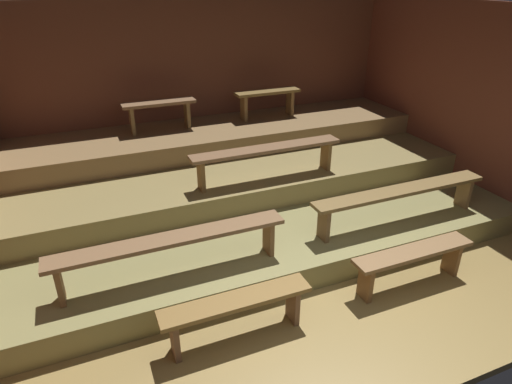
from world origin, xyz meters
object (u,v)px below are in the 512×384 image
at_px(bench_upper_left, 159,109).
at_px(bench_lower_right, 401,195).
at_px(bench_floor_right, 413,258).
at_px(bench_floor_left, 236,308).
at_px(bench_lower_left, 171,244).
at_px(bench_upper_right, 267,98).
at_px(bench_middle_center, 267,153).

bearing_deg(bench_upper_left, bench_lower_right, -50.85).
bearing_deg(bench_floor_right, bench_floor_left, 180.00).
bearing_deg(bench_lower_left, bench_upper_right, 50.85).
relative_size(bench_floor_left, bench_lower_left, 0.60).
relative_size(bench_floor_right, bench_lower_right, 0.60).
distance_m(bench_floor_right, bench_lower_right, 0.87).
distance_m(bench_lower_right, bench_middle_center, 1.66).
height_order(bench_floor_left, bench_upper_right, bench_upper_right).
bearing_deg(bench_upper_left, bench_lower_left, -100.37).
xyz_separation_m(bench_lower_right, bench_upper_right, (-0.49, 2.68, 0.55)).
bearing_deg(bench_middle_center, bench_floor_left, -120.93).
height_order(bench_floor_left, bench_upper_left, bench_upper_left).
bearing_deg(bench_upper_left, bench_middle_center, -57.49).
distance_m(bench_floor_right, bench_upper_left, 3.95).
distance_m(bench_floor_right, bench_middle_center, 2.10).
bearing_deg(bench_upper_right, bench_floor_left, -117.92).
relative_size(bench_floor_left, bench_upper_left, 1.30).
relative_size(bench_floor_left, bench_floor_right, 1.00).
height_order(bench_middle_center, bench_upper_left, bench_upper_left).
bearing_deg(bench_upper_right, bench_middle_center, -114.14).
bearing_deg(bench_floor_left, bench_upper_left, 88.13).
relative_size(bench_middle_center, bench_upper_right, 1.88).
xyz_separation_m(bench_lower_left, bench_lower_right, (2.68, 0.00, 0.00)).
xyz_separation_m(bench_lower_left, bench_upper_right, (2.19, 2.68, 0.55)).
xyz_separation_m(bench_floor_right, bench_middle_center, (-0.81, 1.85, 0.60)).
bearing_deg(bench_floor_left, bench_upper_right, 62.08).
bearing_deg(bench_middle_center, bench_floor_right, -66.29).
relative_size(bench_lower_right, bench_middle_center, 1.15).
xyz_separation_m(bench_floor_right, bench_lower_left, (-2.30, 0.72, 0.32)).
relative_size(bench_upper_left, bench_upper_right, 1.00).
xyz_separation_m(bench_floor_right, bench_upper_left, (-1.81, 3.41, 0.86)).
height_order(bench_upper_left, bench_upper_right, same).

